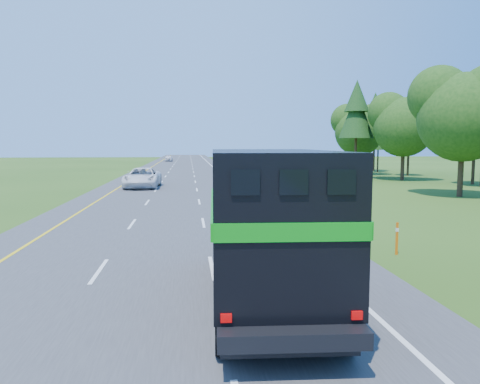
# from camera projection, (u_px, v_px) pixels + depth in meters

# --- Properties ---
(road) EXTENTS (15.00, 260.00, 0.04)m
(road) POSITION_uv_depth(u_px,v_px,m) (179.00, 180.00, 53.90)
(road) COLOR #38383A
(road) RESTS_ON ground
(lane_markings) EXTENTS (11.15, 260.00, 0.01)m
(lane_markings) POSITION_uv_depth(u_px,v_px,m) (179.00, 180.00, 53.90)
(lane_markings) COLOR yellow
(lane_markings) RESTS_ON road
(horse_truck) EXTENTS (3.22, 9.03, 3.94)m
(horse_truck) POSITION_uv_depth(u_px,v_px,m) (267.00, 221.00, 12.04)
(horse_truck) COLOR black
(horse_truck) RESTS_ON road
(white_suv) EXTENTS (3.30, 6.83, 1.87)m
(white_suv) POSITION_uv_depth(u_px,v_px,m) (142.00, 178.00, 44.20)
(white_suv) COLOR silver
(white_suv) RESTS_ON road
(far_car) EXTENTS (1.77, 4.39, 1.50)m
(far_car) POSITION_uv_depth(u_px,v_px,m) (169.00, 158.00, 112.35)
(far_car) COLOR silver
(far_car) RESTS_ON road
(delineator) EXTENTS (0.10, 0.06, 1.23)m
(delineator) POSITION_uv_depth(u_px,v_px,m) (397.00, 237.00, 17.47)
(delineator) COLOR #EC5D0C
(delineator) RESTS_ON ground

